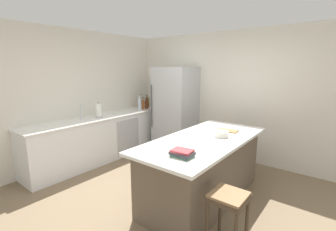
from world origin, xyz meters
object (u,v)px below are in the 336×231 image
(kitchen_island, at_px, (203,168))
(vinegar_bottle, at_px, (143,105))
(whiskey_bottle, at_px, (147,102))
(hot_sauce_bottle, at_px, (146,105))
(refrigerator, at_px, (175,110))
(cookbook_stack, at_px, (182,153))
(sink_faucet, at_px, (81,111))
(bar_stool, at_px, (228,204))
(paper_towel_roll, at_px, (99,111))
(soda_bottle, at_px, (140,104))
(gin_bottle, at_px, (154,102))
(syrup_bottle, at_px, (146,105))
(mixing_bowl, at_px, (221,134))
(cutting_board, at_px, (227,130))

(kitchen_island, bearing_deg, vinegar_bottle, 153.10)
(whiskey_bottle, height_order, hot_sauce_bottle, whiskey_bottle)
(kitchen_island, relative_size, refrigerator, 1.17)
(vinegar_bottle, relative_size, cookbook_stack, 1.18)
(sink_faucet, relative_size, vinegar_bottle, 1.02)
(bar_stool, bearing_deg, hot_sauce_bottle, 145.97)
(paper_towel_roll, relative_size, soda_bottle, 0.87)
(kitchen_island, bearing_deg, refrigerator, 137.65)
(refrigerator, distance_m, soda_bottle, 0.88)
(paper_towel_roll, relative_size, cookbook_stack, 1.25)
(hot_sauce_bottle, bearing_deg, gin_bottle, 63.35)
(sink_faucet, distance_m, gin_bottle, 1.95)
(refrigerator, height_order, paper_towel_roll, refrigerator)
(hot_sauce_bottle, relative_size, cookbook_stack, 0.81)
(refrigerator, bearing_deg, syrup_bottle, -171.08)
(sink_faucet, xyz_separation_m, vinegar_bottle, (0.13, 1.55, -0.04))
(whiskey_bottle, height_order, cookbook_stack, whiskey_bottle)
(gin_bottle, height_order, soda_bottle, soda_bottle)
(bar_stool, height_order, hot_sauce_bottle, hot_sauce_bottle)
(refrigerator, xyz_separation_m, whiskey_bottle, (-0.93, 0.07, 0.08))
(syrup_bottle, bearing_deg, sink_faucet, -94.91)
(hot_sauce_bottle, bearing_deg, soda_bottle, -75.60)
(hot_sauce_bottle, relative_size, mixing_bowl, 0.97)
(paper_towel_roll, xyz_separation_m, mixing_bowl, (2.53, 0.24, -0.09))
(paper_towel_roll, height_order, whiskey_bottle, same)
(mixing_bowl, bearing_deg, bar_stool, -59.79)
(bar_stool, height_order, sink_faucet, sink_faucet)
(cutting_board, bearing_deg, paper_towel_roll, -166.38)
(kitchen_island, distance_m, refrigerator, 2.14)
(paper_towel_roll, relative_size, vinegar_bottle, 1.07)
(cutting_board, bearing_deg, mixing_bowl, -79.16)
(paper_towel_roll, distance_m, whiskey_bottle, 1.51)
(hot_sauce_bottle, xyz_separation_m, syrup_bottle, (0.12, -0.10, 0.02))
(whiskey_bottle, bearing_deg, cookbook_stack, -40.46)
(paper_towel_roll, xyz_separation_m, hot_sauce_bottle, (-0.05, 1.41, -0.05))
(bar_stool, height_order, vinegar_bottle, vinegar_bottle)
(gin_bottle, xyz_separation_m, vinegar_bottle, (0.00, -0.39, -0.02))
(kitchen_island, height_order, mixing_bowl, mixing_bowl)
(paper_towel_roll, distance_m, gin_bottle, 1.60)
(cutting_board, bearing_deg, syrup_bottle, 163.36)
(kitchen_island, bearing_deg, sink_faucet, -171.49)
(vinegar_bottle, bearing_deg, syrup_bottle, 81.73)
(sink_faucet, bearing_deg, mixing_bowl, 12.63)
(gin_bottle, bearing_deg, vinegar_bottle, -89.46)
(bar_stool, bearing_deg, soda_bottle, 149.09)
(kitchen_island, distance_m, cutting_board, 0.73)
(gin_bottle, xyz_separation_m, soda_bottle, (-0.02, -0.48, 0.01))
(kitchen_island, relative_size, soda_bottle, 6.17)
(syrup_bottle, xyz_separation_m, soda_bottle, (-0.04, -0.19, 0.05))
(soda_bottle, bearing_deg, cookbook_stack, -36.51)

